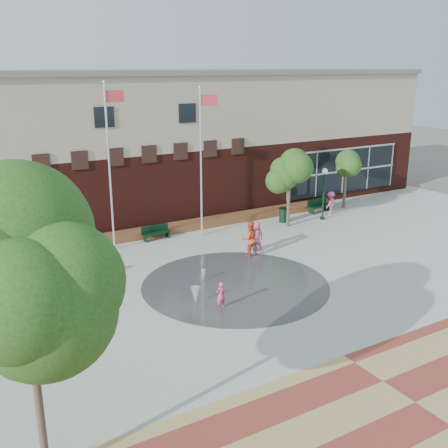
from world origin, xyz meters
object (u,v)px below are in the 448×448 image
trash_can (283,215)px  bench_left (14,262)px  flagpole_left (110,159)px  tree_big_left (25,285)px  flagpole_right (202,155)px  child_splash (221,295)px

trash_can → bench_left: bearing=178.3°
flagpole_left → tree_big_left: flagpole_left is taller
flagpole_left → trash_can: bearing=3.6°
bench_left → trash_can: 15.95m
flagpole_right → child_splash: 10.48m
flagpole_left → tree_big_left: size_ratio=1.25×
tree_big_left → child_splash: 10.93m
flagpole_right → bench_left: (-10.32, 0.24, -4.41)m
flagpole_left → bench_left: flagpole_left is taller
flagpole_left → child_splash: 10.08m
flagpole_left → child_splash: (1.29, -9.02, -4.31)m
tree_big_left → trash_can: bearing=39.1°
tree_big_left → bench_left: bearing=83.3°
trash_can → child_splash: 12.80m
bench_left → child_splash: child_splash is taller
flagpole_right → trash_can: size_ratio=8.94×
flagpole_left → bench_left: size_ratio=4.60×
child_splash → tree_big_left: bearing=29.6°
flagpole_left → flagpole_right: flagpole_left is taller
child_splash → flagpole_left: bearing=-87.7°
bench_left → flagpole_left: bearing=-21.5°
tree_big_left → child_splash: size_ratio=6.13×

